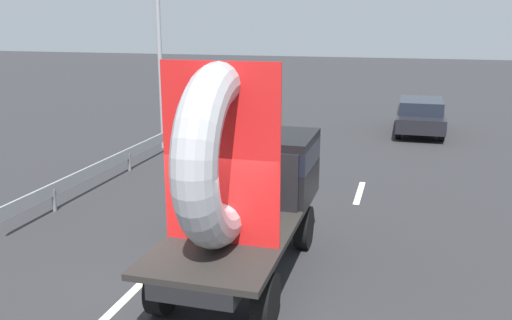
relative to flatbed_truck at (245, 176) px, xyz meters
The scene contains 8 objects.
ground_plane 2.23m from the flatbed_truck, 106.24° to the right, with size 120.00×120.00×0.00m, color #28282B.
flatbed_truck is the anchor object (origin of this frame).
distant_sedan 14.49m from the flatbed_truck, 76.85° to the left, with size 1.85×4.31×1.41m.
traffic_light 10.84m from the flatbed_truck, 122.93° to the left, with size 0.42×0.36×6.85m.
guardrail 9.45m from the flatbed_truck, 125.54° to the left, with size 0.10×15.26×0.71m.
lane_dash_left_near 3.11m from the flatbed_truck, 131.08° to the right, with size 2.98×0.16×0.01m, color beige.
lane_dash_left_far 6.31m from the flatbed_truck, 105.82° to the left, with size 2.85×0.16×0.01m, color beige.
lane_dash_right_far 5.90m from the flatbed_truck, 72.94° to the left, with size 2.03×0.16×0.01m, color beige.
Camera 1 is at (3.06, -7.84, 4.59)m, focal length 38.47 mm.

